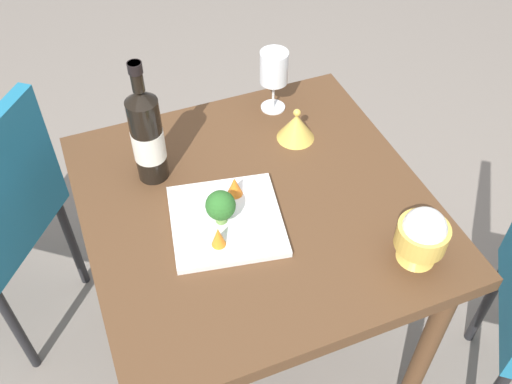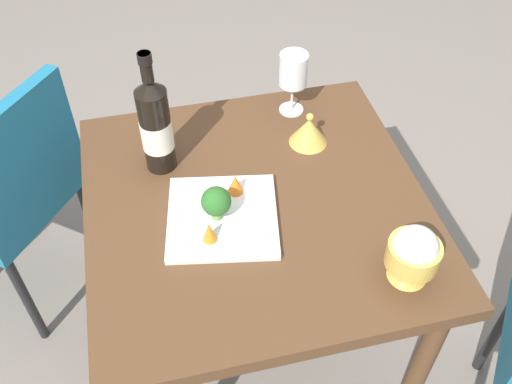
{
  "view_description": "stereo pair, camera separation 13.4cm",
  "coord_description": "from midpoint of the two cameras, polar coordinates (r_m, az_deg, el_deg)",
  "views": [
    {
      "loc": [
        -0.86,
        0.34,
        1.74
      ],
      "look_at": [
        0.0,
        0.0,
        0.77
      ],
      "focal_mm": 40.21,
      "sensor_mm": 36.0,
      "label": 1
    },
    {
      "loc": [
        -0.9,
        0.21,
        1.74
      ],
      "look_at": [
        0.0,
        0.0,
        0.77
      ],
      "focal_mm": 40.21,
      "sensor_mm": 36.0,
      "label": 2
    }
  ],
  "objects": [
    {
      "name": "ground_plane",
      "position": [
        1.96,
        2.02,
        -15.69
      ],
      "size": [
        8.0,
        8.0,
        0.0
      ],
      "primitive_type": "plane",
      "color": "gray"
    },
    {
      "name": "dining_table",
      "position": [
        1.43,
        2.67,
        -3.67
      ],
      "size": [
        0.8,
        0.8,
        0.74
      ],
      "color": "brown",
      "rests_on": "ground_plane"
    },
    {
      "name": "chair_near_window",
      "position": [
        1.79,
        -20.84,
        0.33
      ],
      "size": [
        0.56,
        0.56,
        0.85
      ],
      "rotation": [
        0.0,
        0.0,
        -0.66
      ],
      "color": "teal",
      "rests_on": "ground_plane"
    },
    {
      "name": "wine_bottle",
      "position": [
        1.37,
        -7.22,
        6.46
      ],
      "size": [
        0.08,
        0.08,
        0.33
      ],
      "color": "black",
      "rests_on": "dining_table"
    },
    {
      "name": "wine_glass",
      "position": [
        1.54,
        6.27,
        11.76
      ],
      "size": [
        0.08,
        0.08,
        0.18
      ],
      "color": "white",
      "rests_on": "dining_table"
    },
    {
      "name": "rice_bowl",
      "position": [
        1.23,
        18.44,
        -6.06
      ],
      "size": [
        0.11,
        0.11,
        0.14
      ],
      "color": "gold",
      "rests_on": "dining_table"
    },
    {
      "name": "rice_bowl_lid",
      "position": [
        1.5,
        7.84,
        5.94
      ],
      "size": [
        0.1,
        0.1,
        0.09
      ],
      "color": "gold",
      "rests_on": "dining_table"
    },
    {
      "name": "serving_plate",
      "position": [
        1.31,
        -0.45,
        -2.66
      ],
      "size": [
        0.29,
        0.29,
        0.02
      ],
      "rotation": [
        0.0,
        0.0,
        -0.18
      ],
      "color": "white",
      "rests_on": "dining_table"
    },
    {
      "name": "broccoli_floret",
      "position": [
        1.27,
        -0.98,
        -1.16
      ],
      "size": [
        0.07,
        0.07,
        0.09
      ],
      "color": "#729E4C",
      "rests_on": "serving_plate"
    },
    {
      "name": "carrot_garnish_left",
      "position": [
        1.24,
        -1.59,
        -4.16
      ],
      "size": [
        0.03,
        0.03,
        0.05
      ],
      "color": "orange",
      "rests_on": "serving_plate"
    },
    {
      "name": "carrot_garnish_right",
      "position": [
        1.34,
        0.79,
        0.66
      ],
      "size": [
        0.04,
        0.04,
        0.05
      ],
      "color": "orange",
      "rests_on": "serving_plate"
    }
  ]
}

